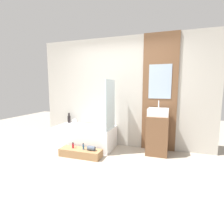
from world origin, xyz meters
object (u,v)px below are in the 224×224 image
Objects in this scene: vase_tall_dark at (69,119)px; vase_round_light at (74,121)px; bathtub at (85,137)px; bottle_soap_secondary at (83,147)px; sink at (158,112)px; wooden_step_bench at (81,153)px; bottle_soap_primary at (73,146)px.

vase_round_light is at bearing -6.09° from vase_tall_dark.
bottle_soap_secondary is (0.25, -0.57, -0.03)m from bathtub.
bottle_soap_secondary is (-1.43, -0.68, -0.69)m from sink.
bottle_soap_primary is (-0.18, -0.00, 0.14)m from wooden_step_bench.
bathtub reaches higher than wooden_step_bench.
vase_tall_dark is 1.94× the size of bottle_soap_secondary.
sink is at bearing 24.55° from wooden_step_bench.
wooden_step_bench is at bearing -46.99° from vase_tall_dark.
sink is (1.68, 0.11, 0.66)m from bathtub.
vase_round_light is at bearing 126.77° from wooden_step_bench.
vase_round_light is 1.13m from bottle_soap_secondary.
vase_tall_dark is 2.21× the size of vase_round_light.
bottle_soap_secondary is (0.69, -0.83, -0.34)m from vase_round_light.
sink is at bearing -4.19° from vase_tall_dark.
vase_tall_dark is at bearing 155.43° from bathtub.
bottle_soap_primary is at bearing -89.36° from bathtub.
bathtub is at bearing 90.64° from bottle_soap_primary.
sink is 1.64× the size of vase_tall_dark.
bottle_soap_primary is (0.44, -0.83, -0.35)m from vase_round_light.
wooden_step_bench is at bearing 0.00° from bottle_soap_primary.
bathtub reaches higher than bottle_soap_primary.
bottle_soap_primary is at bearing 180.00° from bottle_soap_secondary.
bottle_soap_secondary reaches higher than wooden_step_bench.
vase_round_light is (-0.44, 0.26, 0.31)m from bathtub.
wooden_step_bench is 7.60× the size of vase_round_light.
bathtub is at bearing 113.72° from bottle_soap_secondary.
sink is 2.15m from vase_round_light.
bathtub is 0.57m from bottle_soap_primary.
vase_round_light reaches higher than wooden_step_bench.
vase_tall_dark is 2.08× the size of bottle_soap_primary.
vase_round_light reaches higher than bottle_soap_primary.
bottle_soap_secondary is (0.24, 0.00, 0.00)m from bottle_soap_primary.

